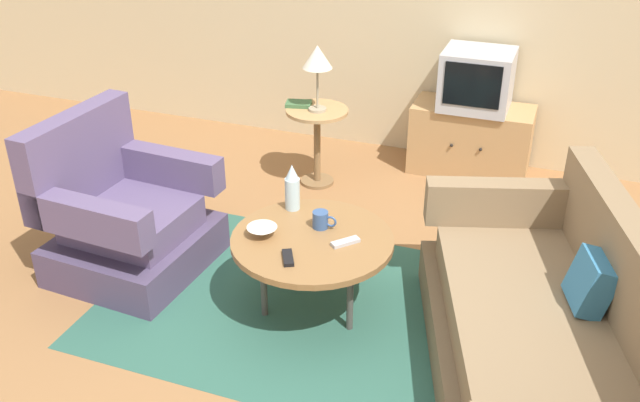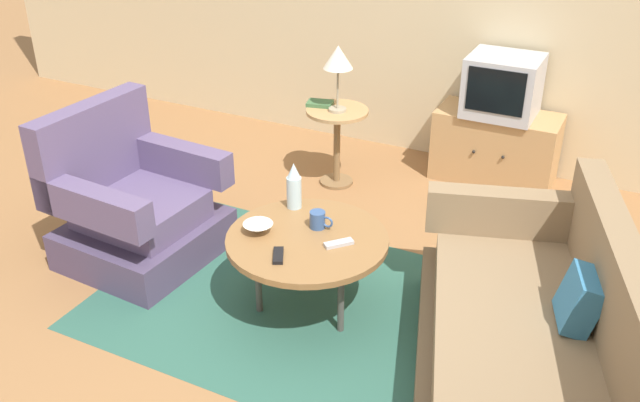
# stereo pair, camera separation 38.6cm
# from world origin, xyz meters

# --- Properties ---
(ground_plane) EXTENTS (16.00, 16.00, 0.00)m
(ground_plane) POSITION_xyz_m (0.00, 0.00, 0.00)
(ground_plane) COLOR olive
(area_rug) EXTENTS (2.35, 1.61, 0.00)m
(area_rug) POSITION_xyz_m (-0.04, 0.17, 0.00)
(area_rug) COLOR #2D5B4C
(area_rug) RESTS_ON ground
(armchair) EXTENTS (0.85, 0.91, 0.95)m
(armchair) POSITION_xyz_m (-1.26, 0.20, 0.32)
(armchair) COLOR #4B3E5C
(armchair) RESTS_ON ground
(couch) EXTENTS (1.42, 2.07, 0.87)m
(couch) POSITION_xyz_m (1.21, -0.05, 0.29)
(couch) COLOR brown
(couch) RESTS_ON ground
(coffee_table) EXTENTS (0.88, 0.88, 0.46)m
(coffee_table) POSITION_xyz_m (-0.04, 0.17, 0.43)
(coffee_table) COLOR olive
(coffee_table) RESTS_ON ground
(side_table) EXTENTS (0.45, 0.45, 0.59)m
(side_table) POSITION_xyz_m (-0.56, 1.64, 0.42)
(side_table) COLOR tan
(side_table) RESTS_ON ground
(tv_stand) EXTENTS (0.89, 0.44, 0.54)m
(tv_stand) POSITION_xyz_m (0.47, 2.24, 0.27)
(tv_stand) COLOR tan
(tv_stand) RESTS_ON ground
(television) EXTENTS (0.50, 0.45, 0.43)m
(television) POSITION_xyz_m (0.47, 2.22, 0.75)
(television) COLOR #B7B7BC
(television) RESTS_ON tv_stand
(table_lamp) EXTENTS (0.21, 0.21, 0.48)m
(table_lamp) POSITION_xyz_m (-0.55, 1.62, 0.97)
(table_lamp) COLOR #9E937A
(table_lamp) RESTS_ON side_table
(vase) EXTENTS (0.09, 0.09, 0.28)m
(vase) POSITION_xyz_m (-0.26, 0.43, 0.60)
(vase) COLOR silver
(vase) RESTS_ON coffee_table
(mug) EXTENTS (0.14, 0.09, 0.10)m
(mug) POSITION_xyz_m (-0.03, 0.28, 0.51)
(mug) COLOR #335184
(mug) RESTS_ON coffee_table
(bowl) EXTENTS (0.16, 0.16, 0.06)m
(bowl) POSITION_xyz_m (-0.30, 0.09, 0.49)
(bowl) COLOR silver
(bowl) RESTS_ON coffee_table
(tv_remote_dark) EXTENTS (0.11, 0.15, 0.02)m
(tv_remote_dark) POSITION_xyz_m (-0.08, -0.07, 0.47)
(tv_remote_dark) COLOR black
(tv_remote_dark) RESTS_ON coffee_table
(tv_remote_silver) EXTENTS (0.14, 0.15, 0.02)m
(tv_remote_silver) POSITION_xyz_m (0.14, 0.17, 0.47)
(tv_remote_silver) COLOR #B2B2B7
(tv_remote_silver) RESTS_ON coffee_table
(book) EXTENTS (0.21, 0.17, 0.03)m
(book) POSITION_xyz_m (-0.71, 1.67, 0.61)
(book) COLOR #3D663D
(book) RESTS_ON side_table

